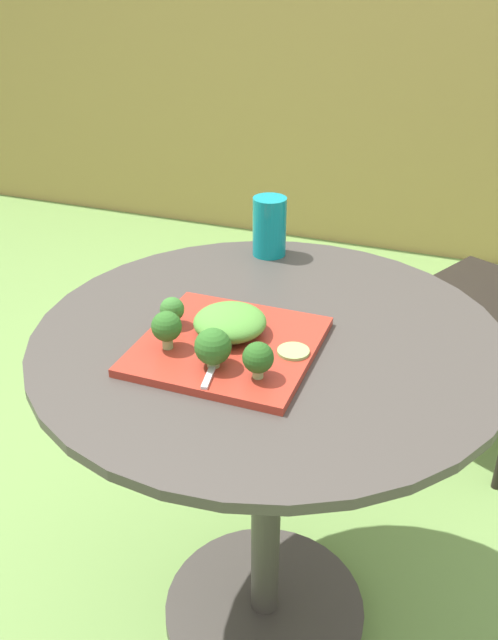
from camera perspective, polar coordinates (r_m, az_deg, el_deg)
ground_plane at (r=1.66m, az=1.30°, el=-23.65°), size 12.00×12.00×0.00m
bamboo_fence at (r=3.24m, az=15.24°, el=17.08°), size 8.00×0.08×1.38m
patio_table at (r=1.33m, az=1.51°, el=-12.12°), size 0.81×0.81×0.74m
salad_plate at (r=1.11m, az=-1.78°, el=-2.17°), size 0.28×0.28×0.01m
drinking_glass at (r=1.43m, az=1.73°, el=7.65°), size 0.07×0.07×0.13m
fork at (r=1.07m, az=-2.66°, el=-2.97°), size 0.04×0.15×0.00m
lettuce_mound at (r=1.11m, az=-1.62°, el=-0.17°), size 0.12×0.12×0.05m
broccoli_floret_0 at (r=1.03m, az=-3.06°, el=-2.28°), size 0.06×0.06×0.06m
broccoli_floret_1 at (r=1.00m, az=0.77°, el=-3.24°), size 0.05×0.05×0.06m
broccoli_floret_2 at (r=1.15m, az=-6.51°, el=0.87°), size 0.04×0.04×0.05m
broccoli_floret_3 at (r=1.08m, az=-6.98°, el=-0.60°), size 0.05×0.05×0.06m
cucumber_slice_0 at (r=1.08m, az=3.77°, el=-2.66°), size 0.05×0.05×0.01m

